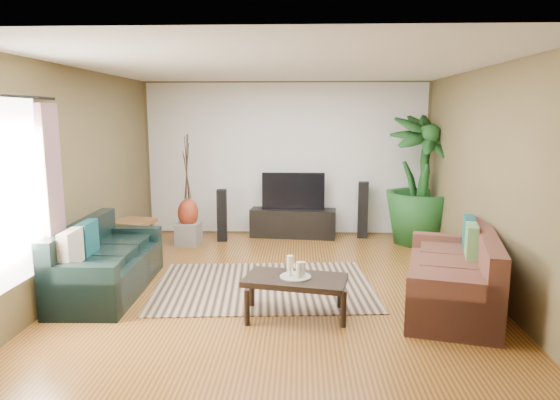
# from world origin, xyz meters

# --- Properties ---
(floor) EXTENTS (5.50, 5.50, 0.00)m
(floor) POSITION_xyz_m (0.00, 0.00, 0.00)
(floor) COLOR #906025
(floor) RESTS_ON ground
(ceiling) EXTENTS (5.50, 5.50, 0.00)m
(ceiling) POSITION_xyz_m (0.00, 0.00, 2.70)
(ceiling) COLOR white
(ceiling) RESTS_ON ground
(wall_back) EXTENTS (5.00, 0.00, 5.00)m
(wall_back) POSITION_xyz_m (0.00, 2.75, 1.35)
(wall_back) COLOR brown
(wall_back) RESTS_ON ground
(wall_front) EXTENTS (5.00, 0.00, 5.00)m
(wall_front) POSITION_xyz_m (0.00, -2.75, 1.35)
(wall_front) COLOR brown
(wall_front) RESTS_ON ground
(wall_left) EXTENTS (0.00, 5.50, 5.50)m
(wall_left) POSITION_xyz_m (-2.50, 0.00, 1.35)
(wall_left) COLOR brown
(wall_left) RESTS_ON ground
(wall_right) EXTENTS (0.00, 5.50, 5.50)m
(wall_right) POSITION_xyz_m (2.50, 0.00, 1.35)
(wall_right) COLOR brown
(wall_right) RESTS_ON ground
(backwall_panel) EXTENTS (4.90, 0.00, 4.90)m
(backwall_panel) POSITION_xyz_m (0.00, 2.74, 1.35)
(backwall_panel) COLOR white
(backwall_panel) RESTS_ON ground
(window_pane) EXTENTS (0.00, 1.80, 1.80)m
(window_pane) POSITION_xyz_m (-2.48, -1.60, 1.40)
(window_pane) COLOR white
(window_pane) RESTS_ON ground
(curtain_far) EXTENTS (0.08, 0.35, 2.20)m
(curtain_far) POSITION_xyz_m (-2.43, -0.85, 1.15)
(curtain_far) COLOR gray
(curtain_far) RESTS_ON ground
(curtain_rod) EXTENTS (0.03, 1.90, 0.03)m
(curtain_rod) POSITION_xyz_m (-2.43, -1.60, 2.30)
(curtain_rod) COLOR black
(curtain_rod) RESTS_ON ground
(sofa_left) EXTENTS (0.87, 1.94, 0.85)m
(sofa_left) POSITION_xyz_m (-2.06, -0.35, 0.42)
(sofa_left) COLOR black
(sofa_left) RESTS_ON floor
(sofa_right) EXTENTS (1.37, 2.17, 0.85)m
(sofa_right) POSITION_xyz_m (1.96, -0.63, 0.42)
(sofa_right) COLOR #572F24
(sofa_right) RESTS_ON floor
(area_rug) EXTENTS (2.82, 2.10, 0.01)m
(area_rug) POSITION_xyz_m (-0.19, -0.11, 0.01)
(area_rug) COLOR tan
(area_rug) RESTS_ON floor
(coffee_table) EXTENTS (1.15, 0.78, 0.43)m
(coffee_table) POSITION_xyz_m (0.21, -1.03, 0.22)
(coffee_table) COLOR black
(coffee_table) RESTS_ON floor
(candle_tray) EXTENTS (0.33, 0.33, 0.01)m
(candle_tray) POSITION_xyz_m (0.21, -1.03, 0.44)
(candle_tray) COLOR #999A94
(candle_tray) RESTS_ON coffee_table
(candle_tall) EXTENTS (0.07, 0.07, 0.21)m
(candle_tall) POSITION_xyz_m (0.15, -1.00, 0.55)
(candle_tall) COLOR white
(candle_tall) RESTS_ON candle_tray
(candle_mid) EXTENTS (0.07, 0.07, 0.16)m
(candle_mid) POSITION_xyz_m (0.25, -1.07, 0.53)
(candle_mid) COLOR beige
(candle_mid) RESTS_ON candle_tray
(candle_short) EXTENTS (0.07, 0.07, 0.14)m
(candle_short) POSITION_xyz_m (0.28, -0.97, 0.52)
(candle_short) COLOR beige
(candle_short) RESTS_ON candle_tray
(tv_stand) EXTENTS (1.52, 0.60, 0.49)m
(tv_stand) POSITION_xyz_m (0.14, 2.50, 0.25)
(tv_stand) COLOR black
(tv_stand) RESTS_ON floor
(television) EXTENTS (1.09, 0.06, 0.64)m
(television) POSITION_xyz_m (0.14, 2.50, 0.82)
(television) COLOR black
(television) RESTS_ON tv_stand
(speaker_left) EXTENTS (0.17, 0.18, 0.88)m
(speaker_left) POSITION_xyz_m (-1.07, 2.16, 0.44)
(speaker_left) COLOR black
(speaker_left) RESTS_ON floor
(speaker_right) EXTENTS (0.20, 0.22, 0.98)m
(speaker_right) POSITION_xyz_m (1.35, 2.50, 0.49)
(speaker_right) COLOR black
(speaker_right) RESTS_ON floor
(potted_plant) EXTENTS (1.52, 1.52, 2.13)m
(potted_plant) POSITION_xyz_m (2.25, 2.17, 1.06)
(potted_plant) COLOR #194B1B
(potted_plant) RESTS_ON floor
(plant_pot) EXTENTS (0.39, 0.39, 0.31)m
(plant_pot) POSITION_xyz_m (2.25, 2.17, 0.15)
(plant_pot) COLOR black
(plant_pot) RESTS_ON floor
(pedestal) EXTENTS (0.41, 0.41, 0.37)m
(pedestal) POSITION_xyz_m (-1.58, 1.88, 0.18)
(pedestal) COLOR gray
(pedestal) RESTS_ON floor
(vase) EXTENTS (0.33, 0.33, 0.47)m
(vase) POSITION_xyz_m (-1.58, 1.88, 0.53)
(vase) COLOR maroon
(vase) RESTS_ON pedestal
(side_table) EXTENTS (0.65, 0.65, 0.57)m
(side_table) POSITION_xyz_m (-2.25, 1.12, 0.28)
(side_table) COLOR brown
(side_table) RESTS_ON floor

